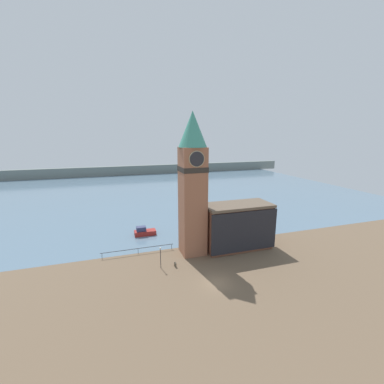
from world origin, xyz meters
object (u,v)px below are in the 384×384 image
object	(u,v)px
pier_building	(237,226)
lamp_post	(160,254)
mooring_bollard_near	(175,264)
boat_near	(144,232)
mooring_bollard_far	(176,265)
clock_tower	(193,181)

from	to	relation	value
pier_building	lamp_post	world-z (taller)	pier_building
mooring_bollard_near	lamp_post	xyz separation A→B (m)	(-2.41, 0.03, 2.19)
boat_near	mooring_bollard_far	xyz separation A→B (m)	(3.06, -16.01, -0.30)
mooring_bollard_far	mooring_bollard_near	bearing A→B (deg)	90.40
pier_building	boat_near	bearing A→B (deg)	143.81
clock_tower	lamp_post	size ratio (longest dim) A/B	6.95
boat_near	lamp_post	size ratio (longest dim) A/B	1.26
pier_building	mooring_bollard_near	distance (m)	14.45
clock_tower	mooring_bollard_near	bearing A→B (deg)	-138.23
boat_near	mooring_bollard_near	world-z (taller)	boat_near
mooring_bollard_near	clock_tower	bearing A→B (deg)	41.77
pier_building	mooring_bollard_near	bearing A→B (deg)	-165.55
boat_near	mooring_bollard_near	bearing A→B (deg)	-78.40
clock_tower	pier_building	distance (m)	12.89
boat_near	mooring_bollard_far	distance (m)	16.31
boat_near	pier_building	bearing A→B (deg)	-35.74
mooring_bollard_far	boat_near	bearing A→B (deg)	100.83
clock_tower	pier_building	size ratio (longest dim) A/B	1.95
boat_near	clock_tower	bearing A→B (deg)	-56.43
clock_tower	boat_near	size ratio (longest dim) A/B	5.50
mooring_bollard_near	mooring_bollard_far	xyz separation A→B (m)	(0.00, -0.48, 0.02)
mooring_bollard_near	lamp_post	distance (m)	3.26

